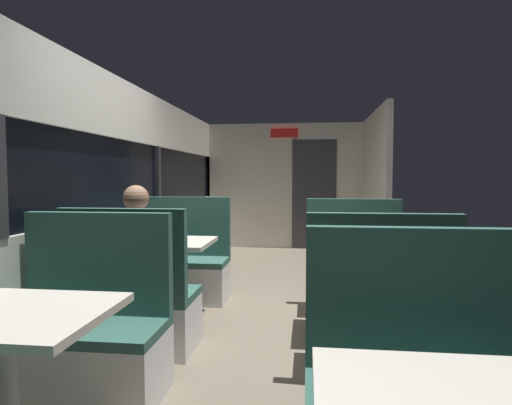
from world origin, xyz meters
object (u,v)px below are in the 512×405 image
(dining_table_near_window, at_px, (5,333))
(dining_table_rear_aisle, at_px, (364,260))
(bench_rear_aisle_facing_entry, at_px, (355,278))
(bench_near_window_facing_entry, at_px, (87,342))
(dining_table_mid_window, at_px, (162,251))
(bench_mid_window_facing_entry, at_px, (184,269))
(coffee_cup_primary, at_px, (174,236))
(bench_mid_window_facing_end, at_px, (132,308))
(seated_passenger, at_px, (135,278))
(bench_rear_aisle_facing_end, at_px, (377,326))

(dining_table_near_window, distance_m, dining_table_rear_aisle, 2.60)
(bench_rear_aisle_facing_entry, bearing_deg, bench_near_window_facing_entry, -133.60)
(dining_table_mid_window, bearing_deg, bench_mid_window_facing_entry, 90.00)
(dining_table_near_window, xyz_separation_m, coffee_cup_primary, (0.11, 2.09, 0.15))
(bench_mid_window_facing_end, height_order, seated_passenger, seated_passenger)
(dining_table_near_window, relative_size, dining_table_mid_window, 1.00)
(bench_mid_window_facing_end, relative_size, coffee_cup_primary, 12.22)
(dining_table_mid_window, bearing_deg, bench_near_window_facing_entry, -90.00)
(dining_table_near_window, height_order, dining_table_mid_window, same)
(dining_table_rear_aisle, distance_m, bench_rear_aisle_facing_end, 0.77)
(bench_mid_window_facing_entry, bearing_deg, dining_table_near_window, -90.00)
(bench_mid_window_facing_entry, distance_m, dining_table_rear_aisle, 2.03)
(bench_near_window_facing_entry, height_order, dining_table_rear_aisle, bench_near_window_facing_entry)
(dining_table_rear_aisle, height_order, bench_rear_aisle_facing_end, bench_rear_aisle_facing_end)
(bench_near_window_facing_entry, relative_size, bench_mid_window_facing_entry, 1.00)
(dining_table_mid_window, xyz_separation_m, bench_mid_window_facing_end, (0.00, -0.70, -0.31))
(dining_table_near_window, xyz_separation_m, bench_rear_aisle_facing_entry, (1.79, 2.58, -0.31))
(dining_table_near_window, relative_size, coffee_cup_primary, 10.00)
(bench_mid_window_facing_entry, relative_size, seated_passenger, 0.87)
(dining_table_rear_aisle, bearing_deg, bench_rear_aisle_facing_end, -90.00)
(bench_near_window_facing_entry, bearing_deg, bench_rear_aisle_facing_entry, 46.40)
(bench_rear_aisle_facing_entry, relative_size, coffee_cup_primary, 12.22)
(bench_near_window_facing_entry, height_order, bench_mid_window_facing_entry, same)
(bench_near_window_facing_entry, xyz_separation_m, coffee_cup_primary, (0.11, 1.39, 0.46))
(dining_table_near_window, distance_m, bench_near_window_facing_entry, 0.77)
(bench_mid_window_facing_entry, distance_m, coffee_cup_primary, 0.84)
(bench_near_window_facing_entry, bearing_deg, dining_table_mid_window, 90.00)
(bench_mid_window_facing_entry, bearing_deg, dining_table_rear_aisle, -26.68)
(bench_rear_aisle_facing_end, relative_size, coffee_cup_primary, 12.22)
(bench_near_window_facing_entry, height_order, seated_passenger, seated_passenger)
(bench_near_window_facing_entry, bearing_deg, seated_passenger, 90.00)
(bench_mid_window_facing_end, xyz_separation_m, bench_rear_aisle_facing_entry, (1.79, 1.20, 0.00))
(bench_mid_window_facing_end, distance_m, bench_rear_aisle_facing_entry, 2.15)
(bench_near_window_facing_entry, xyz_separation_m, seated_passenger, (0.00, 0.75, 0.21))
(dining_table_rear_aisle, xyz_separation_m, coffee_cup_primary, (-1.68, 0.21, 0.15))
(bench_mid_window_facing_end, bearing_deg, dining_table_rear_aisle, 15.59)
(bench_mid_window_facing_end, distance_m, dining_table_rear_aisle, 1.88)
(dining_table_rear_aisle, bearing_deg, coffee_cup_primary, 173.04)
(bench_mid_window_facing_entry, height_order, bench_rear_aisle_facing_end, same)
(bench_mid_window_facing_entry, bearing_deg, bench_mid_window_facing_end, -90.00)
(bench_mid_window_facing_end, distance_m, seated_passenger, 0.22)
(seated_passenger, bearing_deg, dining_table_rear_aisle, 13.42)
(dining_table_near_window, distance_m, seated_passenger, 1.46)
(dining_table_near_window, bearing_deg, bench_rear_aisle_facing_entry, 55.24)
(dining_table_mid_window, distance_m, dining_table_rear_aisle, 1.80)
(dining_table_rear_aisle, bearing_deg, bench_mid_window_facing_end, -164.41)
(coffee_cup_primary, bearing_deg, dining_table_mid_window, -177.30)
(bench_mid_window_facing_entry, xyz_separation_m, coffee_cup_primary, (0.11, -0.69, 0.46))
(bench_near_window_facing_entry, relative_size, coffee_cup_primary, 12.22)
(bench_rear_aisle_facing_end, height_order, seated_passenger, seated_passenger)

